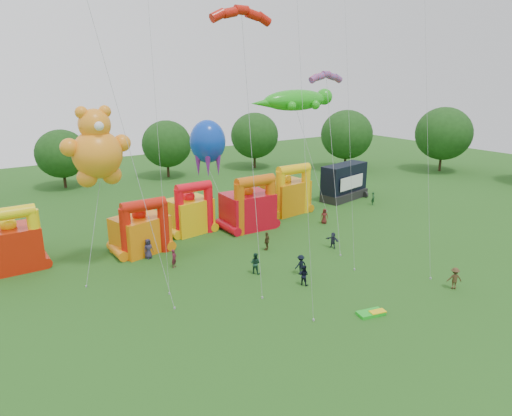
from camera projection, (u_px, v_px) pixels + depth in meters
ground at (409, 347)px, 29.64m from camera, size 160.00×160.00×0.00m
tree_ring at (398, 259)px, 27.70m from camera, size 124.23×126.33×12.07m
bouncy_castle_0 at (12, 245)px, 40.82m from camera, size 4.86×3.91×6.14m
bouncy_castle_1 at (141, 231)px, 45.03m from camera, size 5.63×4.91×5.61m
bouncy_castle_2 at (190, 213)px, 50.52m from camera, size 4.93×4.16×5.91m
bouncy_castle_3 at (249, 208)px, 51.83m from camera, size 5.55×4.55×6.36m
bouncy_castle_4 at (287, 194)px, 57.66m from camera, size 5.60×4.69×6.40m
stage_trailer at (344, 182)px, 64.02m from camera, size 8.09×4.28×5.00m
teddy_bear_kite at (95, 185)px, 38.90m from camera, size 5.95×5.40×14.63m
gecko_kite at (304, 131)px, 58.18m from camera, size 12.83×7.32×15.26m
octopus_kite at (210, 155)px, 53.30m from camera, size 4.20×8.96×12.03m
parafoil_kites at (201, 124)px, 35.86m from camera, size 29.24×10.24×31.76m
diamond_kites at (306, 89)px, 36.00m from camera, size 22.45×16.77×37.25m
folded_kite_bundle at (372, 313)px, 33.59m from camera, size 2.18×1.45×0.31m
spectator_0 at (148, 249)px, 43.62m from camera, size 1.05×0.79×1.95m
spectator_1 at (174, 258)px, 41.60m from camera, size 0.76×0.72×1.74m
spectator_2 at (255, 263)px, 40.31m from camera, size 1.14×1.19×1.94m
spectator_3 at (301, 265)px, 40.19m from camera, size 1.17×0.69×1.80m
spectator_4 at (267, 241)px, 45.69m from camera, size 1.19×0.96×1.89m
spectator_5 at (333, 240)px, 46.30m from camera, size 0.84×1.59×1.64m
spectator_6 at (324, 216)px, 53.76m from camera, size 1.06×0.97×1.82m
spectator_7 at (373, 198)px, 61.43m from camera, size 0.77×0.71×1.77m
spectator_8 at (304, 275)px, 38.15m from camera, size 1.00×1.07×1.75m
spectator_9 at (454, 278)px, 37.43m from camera, size 1.39×1.26×1.87m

